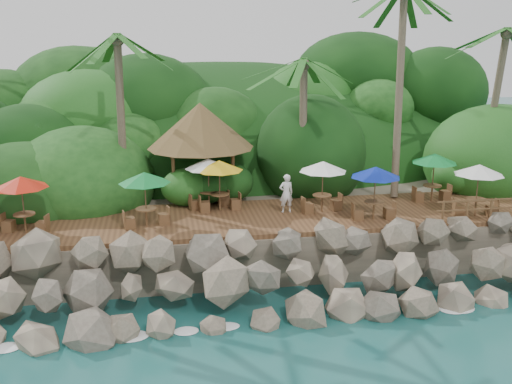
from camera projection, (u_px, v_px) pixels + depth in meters
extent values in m
plane|color=#19514F|center=(284.00, 328.00, 20.57)|extent=(140.00, 140.00, 0.00)
cube|color=gray|center=(229.00, 187.00, 35.51)|extent=(32.00, 25.20, 2.10)
ellipsoid|color=#143811|center=(217.00, 175.00, 42.92)|extent=(44.80, 28.00, 15.40)
cube|color=brown|center=(256.00, 218.00, 25.70)|extent=(26.00, 5.00, 0.20)
ellipsoid|color=white|center=(19.00, 345.00, 19.40)|extent=(1.20, 0.80, 0.06)
ellipsoid|color=white|center=(111.00, 338.00, 19.88)|extent=(1.20, 0.80, 0.06)
ellipsoid|color=white|center=(199.00, 330.00, 20.36)|extent=(1.20, 0.80, 0.06)
ellipsoid|color=white|center=(282.00, 324.00, 20.85)|extent=(1.20, 0.80, 0.06)
ellipsoid|color=white|center=(362.00, 317.00, 21.33)|extent=(1.20, 0.80, 0.06)
ellipsoid|color=white|center=(438.00, 311.00, 21.81)|extent=(1.20, 0.80, 0.06)
ellipsoid|color=white|center=(511.00, 305.00, 22.30)|extent=(1.20, 0.80, 0.06)
cylinder|color=brown|center=(121.00, 122.00, 26.80)|extent=(0.60, 0.69, 7.73)
ellipsoid|color=#23601E|center=(116.00, 35.00, 25.78)|extent=(6.00, 6.00, 2.40)
cylinder|color=brown|center=(303.00, 130.00, 27.83)|extent=(0.60, 0.67, 6.63)
ellipsoid|color=#23601E|center=(305.00, 60.00, 26.96)|extent=(6.00, 6.00, 2.40)
cylinder|color=brown|center=(399.00, 94.00, 27.94)|extent=(0.95, 1.98, 9.94)
cylinder|color=brown|center=(493.00, 110.00, 29.61)|extent=(0.47, 1.15, 8.01)
ellipsoid|color=#23601E|center=(502.00, 29.00, 28.56)|extent=(6.00, 6.00, 2.40)
cylinder|color=brown|center=(174.00, 179.00, 27.16)|extent=(0.16, 0.16, 2.40)
cylinder|color=brown|center=(233.00, 177.00, 27.61)|extent=(0.16, 0.16, 2.40)
cylinder|color=brown|center=(172.00, 166.00, 29.82)|extent=(0.16, 0.16, 2.40)
cylinder|color=brown|center=(226.00, 164.00, 30.27)|extent=(0.16, 0.16, 2.40)
cone|color=brown|center=(200.00, 125.00, 28.11)|extent=(5.21, 5.21, 2.20)
cylinder|color=brown|center=(147.00, 218.00, 24.20)|extent=(0.08, 0.08, 0.76)
cylinder|color=brown|center=(146.00, 209.00, 24.09)|extent=(0.86, 0.86, 0.05)
cylinder|color=brown|center=(146.00, 200.00, 24.00)|extent=(0.05, 0.05, 2.26)
cone|color=#0D772E|center=(144.00, 178.00, 23.74)|extent=(2.15, 2.15, 0.46)
cube|color=brown|center=(129.00, 223.00, 23.98)|extent=(0.51, 0.51, 0.47)
cube|color=brown|center=(164.00, 219.00, 24.49)|extent=(0.51, 0.51, 0.47)
cylinder|color=brown|center=(25.00, 223.00, 23.47)|extent=(0.08, 0.08, 0.76)
cylinder|color=brown|center=(24.00, 214.00, 23.37)|extent=(0.86, 0.86, 0.05)
cylinder|color=brown|center=(23.00, 206.00, 23.28)|extent=(0.05, 0.05, 2.26)
cone|color=red|center=(21.00, 182.00, 23.02)|extent=(2.15, 2.15, 0.46)
cube|color=brown|center=(9.00, 226.00, 23.58)|extent=(0.53, 0.53, 0.47)
cube|color=brown|center=(43.00, 227.00, 23.44)|extent=(0.53, 0.53, 0.47)
cylinder|color=brown|center=(209.00, 200.00, 26.78)|extent=(0.08, 0.08, 0.76)
cylinder|color=brown|center=(209.00, 192.00, 26.68)|extent=(0.86, 0.86, 0.05)
cylinder|color=brown|center=(209.00, 184.00, 26.58)|extent=(0.05, 0.05, 2.26)
cone|color=white|center=(208.00, 163.00, 26.33)|extent=(2.15, 2.15, 0.46)
cube|color=brown|center=(195.00, 205.00, 26.50)|extent=(0.54, 0.54, 0.47)
cube|color=brown|center=(223.00, 201.00, 27.14)|extent=(0.54, 0.54, 0.47)
cylinder|color=brown|center=(322.00, 204.00, 26.21)|extent=(0.08, 0.08, 0.76)
cylinder|color=brown|center=(322.00, 195.00, 26.10)|extent=(0.86, 0.86, 0.05)
cylinder|color=brown|center=(322.00, 188.00, 26.01)|extent=(0.05, 0.05, 2.26)
cone|color=white|center=(323.00, 166.00, 25.75)|extent=(2.15, 2.15, 0.46)
cube|color=brown|center=(307.00, 208.00, 26.01)|extent=(0.50, 0.50, 0.47)
cube|color=brown|center=(336.00, 205.00, 26.49)|extent=(0.50, 0.50, 0.47)
cylinder|color=brown|center=(432.00, 193.00, 27.88)|extent=(0.08, 0.08, 0.76)
cylinder|color=brown|center=(432.00, 186.00, 27.78)|extent=(0.86, 0.86, 0.05)
cylinder|color=brown|center=(433.00, 178.00, 27.68)|extent=(0.05, 0.05, 2.26)
cone|color=#0C722C|center=(435.00, 158.00, 27.43)|extent=(2.15, 2.15, 0.46)
cube|color=brown|center=(418.00, 197.00, 27.76)|extent=(0.46, 0.46, 0.47)
cube|color=brown|center=(445.00, 195.00, 28.07)|extent=(0.46, 0.46, 0.47)
cylinder|color=brown|center=(374.00, 211.00, 25.16)|extent=(0.08, 0.08, 0.76)
cylinder|color=brown|center=(374.00, 202.00, 25.05)|extent=(0.86, 0.86, 0.05)
cylinder|color=brown|center=(375.00, 194.00, 24.96)|extent=(0.05, 0.05, 2.26)
cone|color=#0B2198|center=(376.00, 172.00, 24.70)|extent=(2.15, 2.15, 0.46)
cube|color=brown|center=(357.00, 214.00, 25.10)|extent=(0.44, 0.44, 0.47)
cube|color=brown|center=(389.00, 213.00, 25.29)|extent=(0.44, 0.44, 0.47)
cylinder|color=brown|center=(220.00, 202.00, 26.39)|extent=(0.08, 0.08, 0.76)
cylinder|color=brown|center=(220.00, 194.00, 26.28)|extent=(0.86, 0.86, 0.05)
cylinder|color=brown|center=(220.00, 186.00, 26.19)|extent=(0.05, 0.05, 2.26)
cone|color=gold|center=(219.00, 165.00, 25.93)|extent=(2.15, 2.15, 0.46)
cube|color=brown|center=(205.00, 207.00, 26.23)|extent=(0.48, 0.48, 0.47)
cube|color=brown|center=(235.00, 204.00, 26.62)|extent=(0.48, 0.48, 0.47)
cylinder|color=brown|center=(475.00, 208.00, 25.59)|extent=(0.08, 0.08, 0.76)
cylinder|color=brown|center=(476.00, 199.00, 25.49)|extent=(0.86, 0.86, 0.05)
cylinder|color=brown|center=(477.00, 191.00, 25.39)|extent=(0.05, 0.05, 2.26)
cone|color=silver|center=(479.00, 170.00, 25.13)|extent=(2.15, 2.15, 0.46)
cube|color=brown|center=(459.00, 211.00, 25.63)|extent=(0.50, 0.50, 0.47)
cube|color=brown|center=(491.00, 211.00, 25.62)|extent=(0.50, 0.50, 0.47)
cylinder|color=brown|center=(443.00, 212.00, 24.53)|extent=(0.10, 0.10, 1.00)
cylinder|color=brown|center=(467.00, 211.00, 24.71)|extent=(0.10, 0.10, 1.00)
cylinder|color=brown|center=(491.00, 210.00, 24.89)|extent=(0.10, 0.10, 1.00)
imported|color=white|center=(286.00, 193.00, 25.98)|extent=(0.68, 0.48, 1.76)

